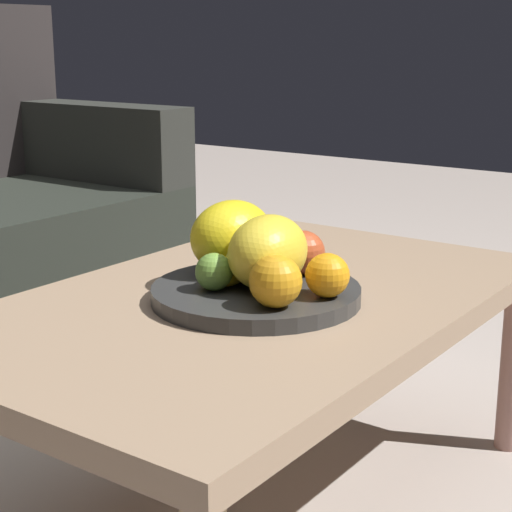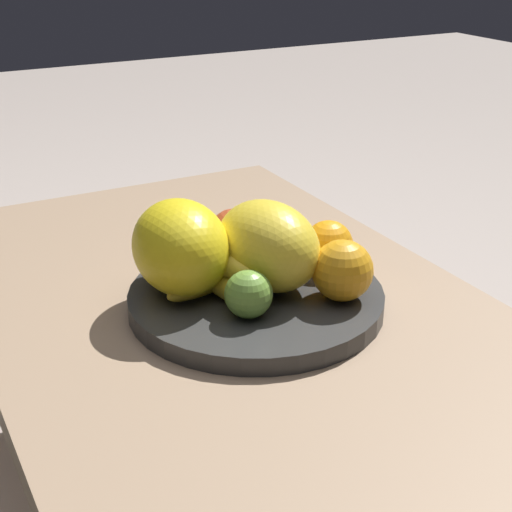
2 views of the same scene
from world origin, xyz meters
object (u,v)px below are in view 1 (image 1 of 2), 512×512
at_px(melon_smaller_beside, 232,236).
at_px(banana_bunch, 240,263).
at_px(fruit_bowl, 256,294).
at_px(coffee_table, 254,319).
at_px(apple_front, 303,252).
at_px(apple_left, 214,272).
at_px(melon_large_front, 268,252).
at_px(orange_front, 327,275).
at_px(orange_left, 276,281).

height_order(melon_smaller_beside, banana_bunch, melon_smaller_beside).
distance_m(fruit_bowl, melon_smaller_beside, 0.12).
bearing_deg(coffee_table, apple_front, -29.39).
height_order(coffee_table, apple_left, apple_left).
bearing_deg(apple_front, fruit_bowl, 168.68).
height_order(coffee_table, apple_front, apple_front).
xyz_separation_m(melon_smaller_beside, apple_front, (0.06, -0.11, -0.02)).
relative_size(melon_smaller_beside, apple_front, 2.13).
xyz_separation_m(coffee_table, fruit_bowl, (-0.03, -0.02, 0.06)).
bearing_deg(melon_large_front, banana_bunch, 78.20).
height_order(melon_large_front, orange_front, melon_large_front).
xyz_separation_m(orange_front, apple_left, (-0.07, 0.16, -0.00)).
xyz_separation_m(orange_front, apple_front, (0.09, 0.10, 0.00)).
height_order(apple_front, apple_left, apple_front).
height_order(orange_left, banana_bunch, orange_left).
height_order(orange_front, orange_left, orange_left).
bearing_deg(orange_front, orange_left, 157.73).
bearing_deg(melon_smaller_beside, melon_large_front, -112.35).
height_order(orange_left, apple_front, orange_left).
bearing_deg(melon_large_front, orange_left, -138.74).
bearing_deg(coffee_table, orange_left, -131.83).
bearing_deg(fruit_bowl, melon_smaller_beside, 60.57).
xyz_separation_m(melon_large_front, banana_bunch, (0.01, 0.06, -0.03)).
bearing_deg(apple_front, melon_large_front, 179.23).
bearing_deg(apple_front, coffee_table, 150.61).
relative_size(orange_front, apple_left, 1.15).
height_order(melon_large_front, melon_smaller_beside, melon_smaller_beside).
relative_size(melon_large_front, banana_bunch, 0.92).
height_order(melon_large_front, apple_left, melon_large_front).
bearing_deg(banana_bunch, melon_large_front, -101.80).
distance_m(fruit_bowl, melon_large_front, 0.07).
bearing_deg(banana_bunch, orange_front, -90.58).
bearing_deg(banana_bunch, apple_left, -176.85).
distance_m(melon_large_front, orange_front, 0.11).
bearing_deg(melon_large_front, apple_left, 135.52).
bearing_deg(apple_front, melon_smaller_beside, 118.89).
height_order(coffee_table, banana_bunch, banana_bunch).
xyz_separation_m(fruit_bowl, orange_front, (0.02, -0.12, 0.05)).
distance_m(melon_large_front, banana_bunch, 0.07).
height_order(coffee_table, melon_smaller_beside, melon_smaller_beside).
relative_size(melon_large_front, apple_left, 2.68).
relative_size(fruit_bowl, melon_large_front, 2.10).
height_order(fruit_bowl, melon_smaller_beside, melon_smaller_beside).
distance_m(coffee_table, orange_left, 0.18).
bearing_deg(banana_bunch, orange_left, -124.30).
distance_m(orange_left, apple_front, 0.19).
distance_m(orange_front, apple_front, 0.14).
distance_m(coffee_table, melon_smaller_beside, 0.14).
xyz_separation_m(orange_front, orange_left, (-0.09, 0.04, 0.01)).
bearing_deg(fruit_bowl, orange_left, -129.45).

